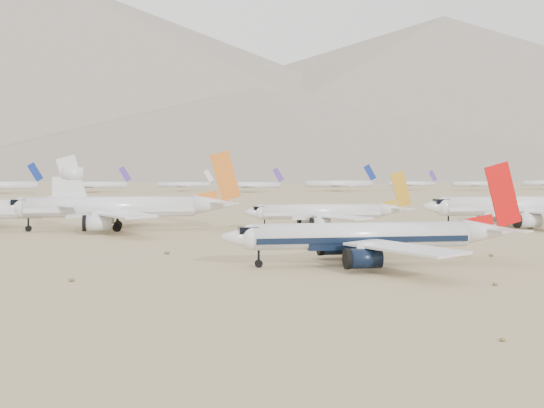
{
  "coord_description": "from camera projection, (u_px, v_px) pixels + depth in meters",
  "views": [
    {
      "loc": [
        -34.61,
        -119.39,
        15.8
      ],
      "look_at": [
        -6.2,
        46.12,
        7.0
      ],
      "focal_mm": 50.0,
      "sensor_mm": 36.0,
      "label": 1
    }
  ],
  "objects": [
    {
      "name": "ground",
      "position": [
        357.0,
        261.0,
        124.18
      ],
      "size": [
        7000.0,
        7000.0,
        0.0
      ],
      "primitive_type": "plane",
      "color": "#927955",
      "rests_on": "ground"
    },
    {
      "name": "main_airliner",
      "position": [
        374.0,
        236.0,
        118.75
      ],
      "size": [
        46.26,
        45.18,
        16.33
      ],
      "color": "silver",
      "rests_on": "ground"
    },
    {
      "name": "row2_navy_widebody",
      "position": [
        526.0,
        207.0,
        189.86
      ],
      "size": [
        52.36,
        51.2,
        18.63
      ],
      "color": "silver",
      "rests_on": "ground"
    },
    {
      "name": "row2_gold_tail",
      "position": [
        328.0,
        212.0,
        186.74
      ],
      "size": [
        40.23,
        39.34,
        14.32
      ],
      "color": "silver",
      "rests_on": "ground"
    },
    {
      "name": "row2_orange_tail",
      "position": [
        120.0,
        208.0,
        181.1
      ],
      "size": [
        54.03,
        52.85,
        19.27
      ],
      "color": "silver",
      "rests_on": "ground"
    },
    {
      "name": "distant_storage_row",
      "position": [
        281.0,
        184.0,
        445.02
      ],
      "size": [
        620.63,
        67.99,
        15.97
      ],
      "color": "silver",
      "rests_on": "ground"
    },
    {
      "name": "mountain_range",
      "position": [
        187.0,
        89.0,
        1748.1
      ],
      "size": [
        7354.0,
        3024.0,
        470.0
      ],
      "color": "slate",
      "rests_on": "ground"
    },
    {
      "name": "foothills",
      "position": [
        475.0,
        134.0,
        1292.32
      ],
      "size": [
        4637.5,
        1395.0,
        155.0
      ],
      "color": "slate",
      "rests_on": "ground"
    },
    {
      "name": "desert_scrub",
      "position": [
        402.0,
        283.0,
        98.53
      ],
      "size": [
        261.14,
        121.67,
        0.63
      ],
      "color": "brown",
      "rests_on": "ground"
    }
  ]
}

